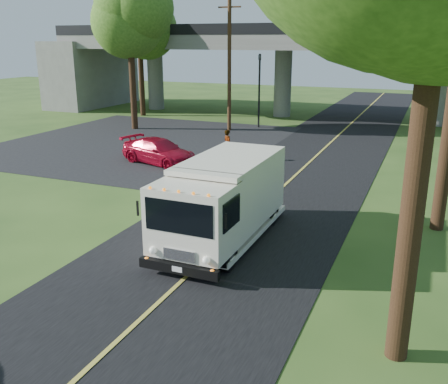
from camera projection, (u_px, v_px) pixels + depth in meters
The scene contains 12 objects.
ground at pixel (137, 323), 11.29m from camera, with size 120.00×120.00×0.00m, color #2F4D1B.
road at pixel (271, 199), 20.11m from camera, with size 7.00×90.00×0.02m, color black.
parking_lot at pixel (141, 142), 31.22m from camera, with size 16.00×18.00×0.01m, color black.
lane_line at pixel (271, 198), 20.10m from camera, with size 0.12×90.00×0.01m, color gold.
overpass at pixel (359, 61), 38.18m from camera, with size 54.00×10.00×7.30m.
traffic_signal at pixel (259, 83), 35.50m from camera, with size 0.18×0.22×5.20m.
utility_pole at pixel (229, 63), 33.88m from camera, with size 1.60×0.26×9.00m.
tree_left_lot at pixel (130, 12), 33.32m from camera, with size 5.60×5.50×10.50m.
tree_left_far at pixel (140, 23), 39.85m from camera, with size 5.26×5.16×9.89m.
step_van at pixel (223, 198), 15.53m from camera, with size 2.33×6.23×2.61m.
red_sedan at pixel (159, 151), 25.67m from camera, with size 1.78×4.39×1.27m, color #A00921.
pedestrian at pixel (228, 145), 26.37m from camera, with size 0.59×0.39×1.62m, color gray.
Camera 1 is at (5.64, -8.40, 6.16)m, focal length 40.00 mm.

